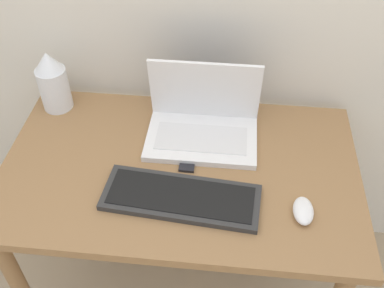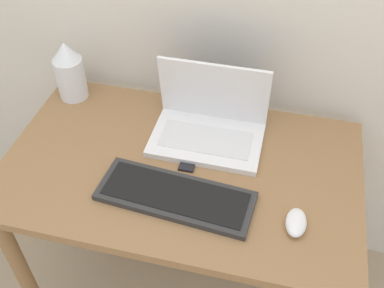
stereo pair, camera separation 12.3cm
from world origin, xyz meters
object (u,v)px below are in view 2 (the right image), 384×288
Objects in this scene: laptop at (209,123)px; keyboard at (175,196)px; mp3_player at (188,163)px; mouse at (296,223)px; vase at (69,71)px.

laptop is 0.77× the size of keyboard.
keyboard is (-0.04, -0.28, -0.04)m from laptop.
mouse is at bearing -24.93° from mp3_player.
mouse is 0.44× the size of vase.
laptop is at bearing 135.32° from mouse.
laptop is 0.52m from vase.
laptop is 0.28m from keyboard.
mouse is at bearing -3.01° from keyboard.
mp3_player is (-0.03, -0.14, -0.05)m from laptop.
keyboard is at bearing -97.26° from laptop.
vase is at bearing 142.04° from keyboard.
keyboard is 0.60m from vase.
mouse is 0.36m from mp3_player.
laptop is at bearing -10.16° from vase.
vase reaches higher than mouse.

